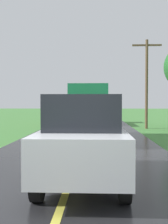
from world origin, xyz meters
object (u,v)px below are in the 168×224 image
Objects in this scene: utility_pole_roadside at (147,80)px; following_car at (84,138)px; banana_truck_far at (87,107)px; banana_truck_near at (87,111)px.

following_car is at bearing -105.11° from utility_pole_roadside.
banana_truck_far is 0.90× the size of utility_pole_roadside.
following_car is at bearing -88.15° from banana_truck_far.
banana_truck_far is 1.42× the size of following_car.
banana_truck_far is at bearing 91.85° from following_car.
utility_pole_roadside is (4.10, 6.42, 2.07)m from banana_truck_near.
utility_pole_roadside is at bearing -46.09° from banana_truck_far.
banana_truck_far is (-0.42, 11.12, 0.02)m from banana_truck_near.
banana_truck_near is at bearing 91.39° from following_car.
banana_truck_far is at bearing 92.18° from banana_truck_near.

